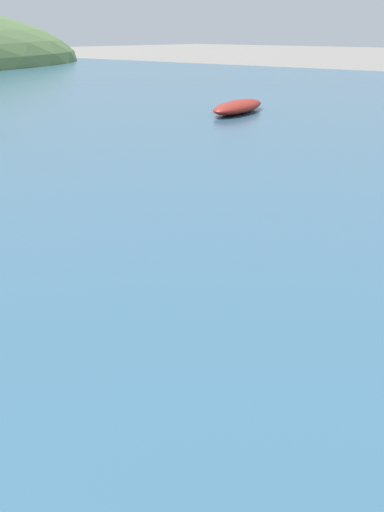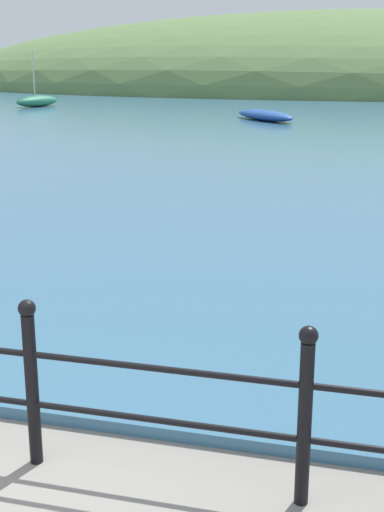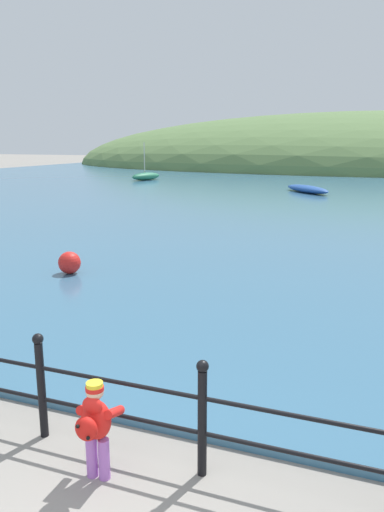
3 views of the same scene
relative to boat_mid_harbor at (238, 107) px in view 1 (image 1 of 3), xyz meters
The scene contains 1 object.
boat_mid_harbor is the anchor object (origin of this frame).
Camera 1 is at (-6.00, 3.27, 2.95)m, focal length 50.00 mm.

